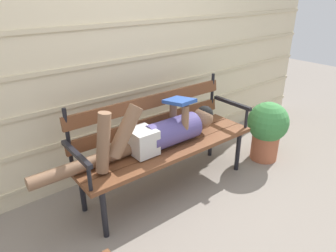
{
  "coord_description": "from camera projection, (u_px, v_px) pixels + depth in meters",
  "views": [
    {
      "loc": [
        -1.48,
        -1.7,
        1.71
      ],
      "look_at": [
        0.0,
        0.16,
        0.63
      ],
      "focal_mm": 32.96,
      "sensor_mm": 36.0,
      "label": 1
    }
  ],
  "objects": [
    {
      "name": "reclining_person",
      "position": [
        158.0,
        133.0,
        2.57
      ],
      "size": [
        1.67,
        0.26,
        0.49
      ],
      "color": "#514784"
    },
    {
      "name": "park_bench",
      "position": [
        163.0,
        137.0,
        2.72
      ],
      "size": [
        1.69,
        0.5,
        0.91
      ],
      "color": "brown",
      "rests_on": "ground"
    },
    {
      "name": "ground_plane",
      "position": [
        179.0,
        196.0,
        2.76
      ],
      "size": [
        12.0,
        12.0,
        0.0
      ],
      "primitive_type": "plane",
      "color": "gray"
    },
    {
      "name": "potted_plant",
      "position": [
        267.0,
        128.0,
        3.22
      ],
      "size": [
        0.42,
        0.42,
        0.64
      ],
      "color": "#AD5B3D",
      "rests_on": "ground"
    },
    {
      "name": "house_siding",
      "position": [
        127.0,
        41.0,
        2.78
      ],
      "size": [
        5.46,
        0.08,
        2.51
      ],
      "color": "beige",
      "rests_on": "ground"
    }
  ]
}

